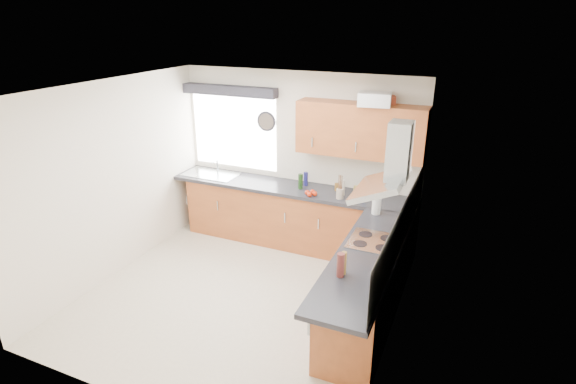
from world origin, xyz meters
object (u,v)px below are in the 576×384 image
at_px(oven, 371,280).
at_px(extractor_hood, 389,168).
at_px(upper_cabinets, 360,130).
at_px(washing_machine, 232,209).

distance_m(oven, extractor_hood, 1.35).
distance_m(upper_cabinets, washing_machine, 2.42).
bearing_deg(upper_cabinets, extractor_hood, -63.87).
distance_m(oven, upper_cabinets, 1.99).
height_order(oven, upper_cabinets, upper_cabinets).
distance_m(oven, washing_machine, 2.78).
bearing_deg(oven, extractor_hood, -0.00).
height_order(extractor_hood, washing_machine, extractor_hood).
relative_size(oven, washing_machine, 1.13).
distance_m(extractor_hood, upper_cabinets, 1.48).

